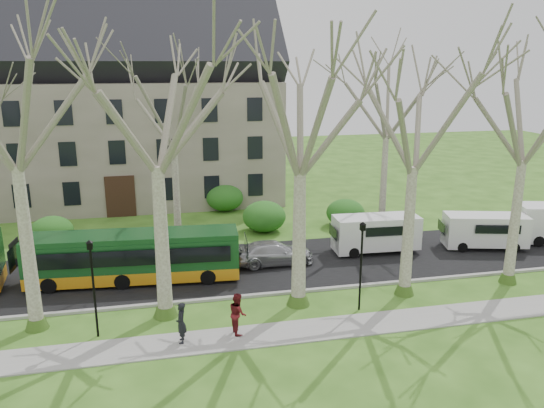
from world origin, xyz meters
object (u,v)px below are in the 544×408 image
(bus_follow, at_px, (134,256))
(van_b, at_px, (485,231))
(pedestrian_a, at_px, (181,323))
(van_a, at_px, (376,234))
(pedestrian_b, at_px, (238,313))
(sedan, at_px, (274,253))

(bus_follow, distance_m, van_b, 21.53)
(bus_follow, xyz_separation_m, van_b, (21.51, 0.68, -0.29))
(bus_follow, distance_m, pedestrian_a, 7.47)
(van_a, height_order, pedestrian_a, van_a)
(pedestrian_a, xyz_separation_m, pedestrian_b, (2.44, 0.30, 0.03))
(van_b, bearing_deg, sedan, -165.93)
(bus_follow, bearing_deg, sedan, 10.49)
(van_b, xyz_separation_m, pedestrian_b, (-16.98, -7.54, -0.18))
(bus_follow, xyz_separation_m, sedan, (7.83, 0.83, -0.71))
(bus_follow, height_order, pedestrian_a, bus_follow)
(pedestrian_a, height_order, pedestrian_b, pedestrian_b)
(sedan, height_order, pedestrian_b, pedestrian_b)
(bus_follow, xyz_separation_m, pedestrian_b, (4.54, -6.86, -0.47))
(pedestrian_b, bearing_deg, bus_follow, 26.95)
(sedan, relative_size, pedestrian_a, 2.63)
(bus_follow, distance_m, pedestrian_b, 8.23)
(bus_follow, height_order, pedestrian_b, bus_follow)
(van_a, relative_size, van_b, 1.05)
(pedestrian_a, distance_m, pedestrian_b, 2.46)
(bus_follow, distance_m, van_a, 14.56)
(van_a, distance_m, van_b, 7.08)
(van_b, bearing_deg, bus_follow, -163.49)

